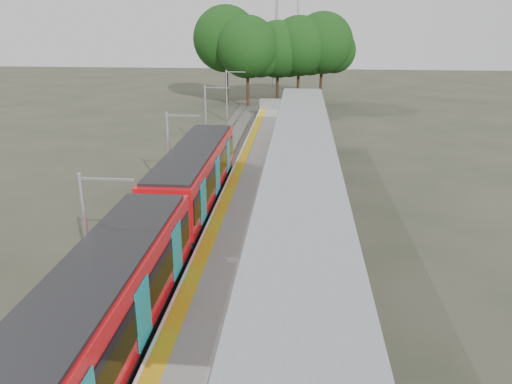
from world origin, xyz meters
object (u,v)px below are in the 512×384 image
bench_near (335,362)px  info_pillar_far (283,186)px  train (161,223)px  bench_mid (318,181)px  litter_bin (301,180)px  bench_far (307,131)px  info_pillar_near (312,266)px

bench_near → info_pillar_far: size_ratio=0.90×
train → bench_mid: 10.77m
bench_mid → litter_bin: (-0.99, 0.31, -0.08)m
bench_near → bench_far: bench_near is taller
info_pillar_near → bench_near: bearing=-97.5°
train → info_pillar_near: train is taller
info_pillar_near → info_pillar_far: (-1.45, 9.18, 0.04)m
train → bench_near: bearing=-49.0°
info_pillar_far → info_pillar_near: bearing=-89.5°
bench_far → litter_bin: size_ratio=1.56×
bench_near → bench_mid: size_ratio=1.05×
info_pillar_near → bench_mid: bearing=73.8°
info_pillar_near → info_pillar_far: size_ratio=0.95×
bench_mid → info_pillar_far: size_ratio=0.86×
train → litter_bin: size_ratio=28.10×
train → bench_near: train is taller
bench_near → info_pillar_near: size_ratio=0.95×
bench_near → bench_mid: 16.26m
info_pillar_near → info_pillar_far: bearing=85.6°
bench_near → bench_far: 29.73m
bench_near → info_pillar_near: (-0.54, 5.24, 0.19)m
info_pillar_far → bench_mid: bearing=34.3°
train → info_pillar_far: size_ratio=14.40×
bench_near → train: bearing=151.4°
train → bench_mid: train is taller
bench_mid → info_pillar_near: (-0.55, -11.03, 0.22)m
bench_mid → bench_near: bearing=-99.9°
train → litter_bin: 10.40m
bench_near → litter_bin: 16.60m
info_pillar_far → litter_bin: 2.40m
bench_mid → train: bearing=-141.2°
train → bench_mid: (7.11, 8.09, -0.48)m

